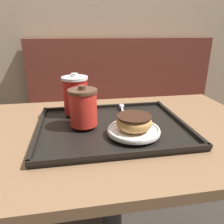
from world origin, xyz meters
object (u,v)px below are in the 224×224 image
coffee_cup_front (83,107)px  coffee_cup_rear (76,95)px  donut_chocolate_glazed (134,122)px  spoon (122,108)px

coffee_cup_front → coffee_cup_rear: bearing=100.5°
coffee_cup_front → coffee_cup_rear: (-0.02, 0.12, 0.01)m
coffee_cup_rear → donut_chocolate_glazed: bearing=-50.5°
spoon → coffee_cup_rear: bearing=98.4°
coffee_cup_rear → spoon: 0.19m
coffee_cup_rear → spoon: coffee_cup_rear is taller
coffee_cup_front → donut_chocolate_glazed: 0.18m
coffee_cup_front → spoon: coffee_cup_front is taller
coffee_cup_front → spoon: (0.16, 0.12, -0.06)m
donut_chocolate_glazed → coffee_cup_rear: bearing=129.5°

